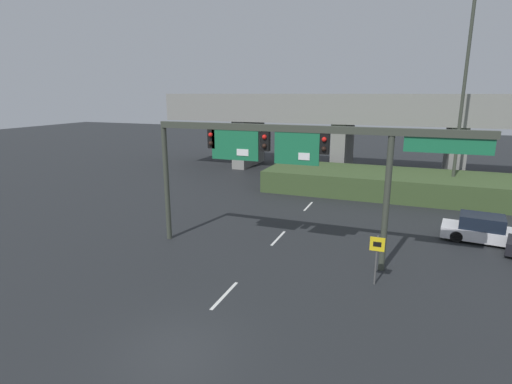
% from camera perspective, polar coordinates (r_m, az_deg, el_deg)
% --- Properties ---
extents(ground_plane, '(160.00, 160.00, 0.00)m').
position_cam_1_polar(ground_plane, '(13.91, -11.52, -21.03)').
color(ground_plane, black).
extents(lane_markings, '(0.14, 23.34, 0.01)m').
position_cam_1_polar(lane_markings, '(25.72, 5.61, -4.03)').
color(lane_markings, silver).
rests_on(lane_markings, ground).
extents(signal_gantry, '(15.51, 0.44, 6.48)m').
position_cam_1_polar(signal_gantry, '(18.85, 4.70, 5.78)').
color(signal_gantry, '#383D33').
rests_on(signal_gantry, ground).
extents(speed_limit_sign, '(0.60, 0.11, 2.18)m').
position_cam_1_polar(speed_limit_sign, '(17.56, 16.85, -8.36)').
color(speed_limit_sign, '#4C4C4C').
rests_on(speed_limit_sign, ground).
extents(highway_light_pole_near, '(0.70, 0.36, 16.76)m').
position_cam_1_polar(highway_light_pole_near, '(33.39, 27.67, 13.87)').
color(highway_light_pole_near, '#383D33').
rests_on(highway_light_pole_near, ground).
extents(overpass_bridge, '(36.79, 7.87, 7.85)m').
position_cam_1_polar(overpass_bridge, '(41.94, 12.46, 10.15)').
color(overpass_bridge, gray).
rests_on(overpass_bridge, ground).
extents(grass_embankment, '(19.23, 6.47, 1.74)m').
position_cam_1_polar(grass_embankment, '(33.79, 18.08, 1.22)').
color(grass_embankment, '#384C28').
rests_on(grass_embankment, ground).
extents(parked_sedan_near_right, '(4.43, 2.34, 1.47)m').
position_cam_1_polar(parked_sedan_near_right, '(25.14, 29.70, -4.68)').
color(parked_sedan_near_right, silver).
rests_on(parked_sedan_near_right, ground).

